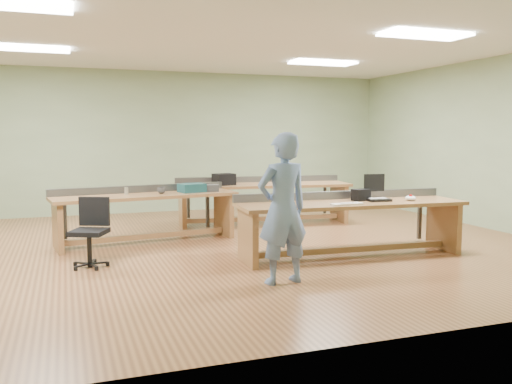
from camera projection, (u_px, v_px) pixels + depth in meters
floor at (214, 247)px, 8.02m from camera, size 10.00×10.00×0.00m
ceiling at (212, 40)px, 7.70m from camera, size 10.00×10.00×0.00m
wall_back at (165, 142)px, 11.61m from camera, size 10.00×0.04×3.00m
wall_front at (349, 156)px, 4.11m from camera, size 10.00×0.04×3.00m
wall_right at (488, 144)px, 9.52m from camera, size 0.04×8.00×3.00m
fluor_panels at (212, 42)px, 7.71m from camera, size 6.20×3.50×0.03m
workbench_front at (350, 215)px, 7.41m from camera, size 3.17×1.00×0.86m
workbench_mid at (146, 207)px, 8.35m from camera, size 2.88×1.13×0.86m
workbench_back at (263, 193)px, 10.12m from camera, size 3.29×1.20×0.86m
person at (283, 209)px, 6.00m from camera, size 0.66×0.48×1.69m
laptop_base at (378, 200)px, 7.46m from camera, size 0.33×0.28×0.03m
laptop_screen at (374, 183)px, 7.55m from camera, size 0.31×0.04×0.24m
keyboard at (347, 204)px, 7.03m from camera, size 0.43×0.16×0.02m
trackball_mouse at (411, 198)px, 7.50m from camera, size 0.15×0.17×0.07m
camera_bag at (361, 195)px, 7.49m from camera, size 0.26×0.19×0.16m
task_chair at (91, 242)px, 6.81m from camera, size 0.62×0.62×0.87m
parts_bin_teal at (192, 188)px, 8.60m from camera, size 0.44×0.37×0.13m
parts_bin_grey at (206, 188)px, 8.73m from camera, size 0.43×0.31×0.11m
mug at (161, 190)px, 8.37m from camera, size 0.17×0.17×0.10m
drinks_can at (126, 191)px, 8.26m from camera, size 0.06×0.06×0.11m
storage_box_back at (224, 179)px, 9.77m from camera, size 0.42×0.35×0.21m
tray_back at (285, 180)px, 10.22m from camera, size 0.38×0.32×0.13m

